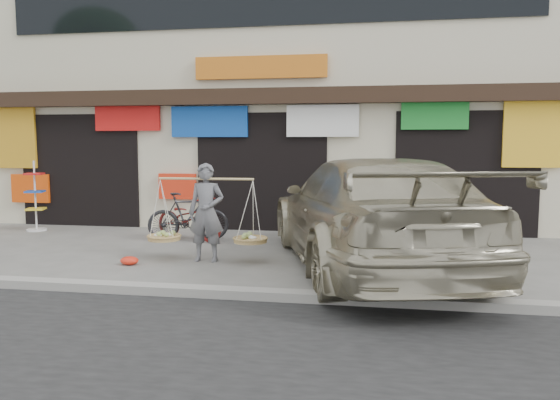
% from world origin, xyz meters
% --- Properties ---
extents(ground, '(70.00, 70.00, 0.00)m').
position_xyz_m(ground, '(0.00, 0.00, 0.00)').
color(ground, slate).
rests_on(ground, ground).
extents(kerb, '(70.00, 0.25, 0.12)m').
position_xyz_m(kerb, '(0.00, -2.00, 0.06)').
color(kerb, gray).
rests_on(kerb, ground).
extents(shophouse_block, '(14.00, 6.32, 7.00)m').
position_xyz_m(shophouse_block, '(-0.00, 6.42, 3.45)').
color(shophouse_block, beige).
rests_on(shophouse_block, ground).
extents(street_vendor, '(2.08, 0.58, 1.67)m').
position_xyz_m(street_vendor, '(-0.25, 0.08, 0.77)').
color(street_vendor, slate).
rests_on(street_vendor, ground).
extents(bike_1, '(1.72, 0.88, 1.00)m').
position_xyz_m(bike_1, '(-1.24, 1.96, 0.50)').
color(bike_1, black).
rests_on(bike_1, ground).
extents(bike_2, '(1.80, 1.21, 0.90)m').
position_xyz_m(bike_2, '(-1.23, 1.99, 0.45)').
color(bike_2, maroon).
rests_on(bike_2, ground).
extents(suv, '(4.11, 6.60, 1.78)m').
position_xyz_m(suv, '(2.48, 0.00, 0.89)').
color(suv, '#B5AD92').
rests_on(suv, ground).
extents(display_rack, '(0.48, 0.48, 1.61)m').
position_xyz_m(display_rack, '(-5.11, 2.57, 0.65)').
color(display_rack, silver).
rests_on(display_rack, ground).
extents(red_bag, '(0.31, 0.25, 0.14)m').
position_xyz_m(red_bag, '(-1.43, -0.42, 0.07)').
color(red_bag, red).
rests_on(red_bag, ground).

